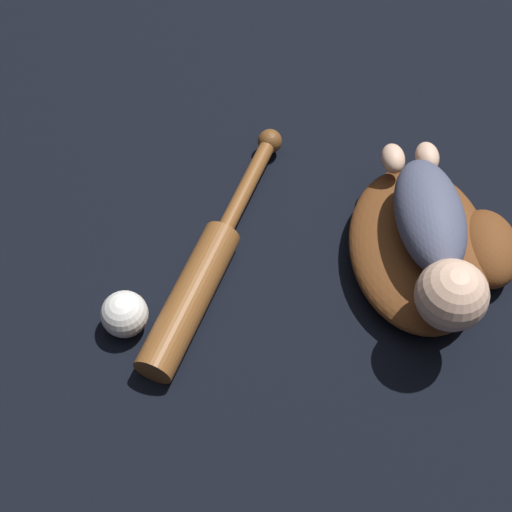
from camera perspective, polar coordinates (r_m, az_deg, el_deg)
The scene contains 5 objects.
ground_plane at distance 1.21m, azimuth 12.39°, elevation -0.76°, with size 6.00×6.00×0.00m, color black.
baseball_glove at distance 1.19m, azimuth 13.78°, elevation 0.74°, with size 0.35×0.30×0.08m.
baby_figure at distance 1.10m, azimuth 14.17°, elevation 1.40°, with size 0.36×0.10×0.10m.
baseball_bat at distance 1.15m, azimuth -4.16°, elevation -1.15°, with size 0.48×0.26×0.06m.
baseball at distance 1.11m, azimuth -10.47°, elevation -4.60°, with size 0.07×0.07×0.07m.
Camera 1 is at (0.62, -0.30, 1.00)m, focal length 50.00 mm.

